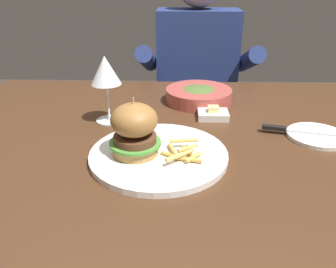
{
  "coord_description": "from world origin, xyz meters",
  "views": [
    {
      "loc": [
        -0.04,
        -0.73,
        1.11
      ],
      "look_at": [
        -0.06,
        -0.06,
        0.78
      ],
      "focal_mm": 35.0,
      "sensor_mm": 36.0,
      "label": 1
    }
  ],
  "objects_px": {
    "burger_sandwich": "(135,129)",
    "table_knife": "(297,130)",
    "soup_bowl": "(199,95)",
    "main_plate": "(159,154)",
    "wine_glass": "(105,73)",
    "bread_plate": "(317,136)",
    "diner_person": "(195,101)",
    "butter_dish": "(213,114)"
  },
  "relations": [
    {
      "from": "soup_bowl",
      "to": "butter_dish",
      "type": "bearing_deg",
      "value": -75.88
    },
    {
      "from": "main_plate",
      "to": "butter_dish",
      "type": "height_order",
      "value": "butter_dish"
    },
    {
      "from": "bread_plate",
      "to": "diner_person",
      "type": "relative_size",
      "value": 0.13
    },
    {
      "from": "table_knife",
      "to": "diner_person",
      "type": "bearing_deg",
      "value": 106.56
    },
    {
      "from": "soup_bowl",
      "to": "diner_person",
      "type": "height_order",
      "value": "diner_person"
    },
    {
      "from": "main_plate",
      "to": "diner_person",
      "type": "xyz_separation_m",
      "value": [
        0.13,
        0.87,
        -0.18
      ]
    },
    {
      "from": "burger_sandwich",
      "to": "bread_plate",
      "type": "relative_size",
      "value": 0.87
    },
    {
      "from": "butter_dish",
      "to": "diner_person",
      "type": "relative_size",
      "value": 0.07
    },
    {
      "from": "table_knife",
      "to": "diner_person",
      "type": "xyz_separation_m",
      "value": [
        -0.22,
        0.74,
        -0.19
      ]
    },
    {
      "from": "main_plate",
      "to": "table_knife",
      "type": "xyz_separation_m",
      "value": [
        0.35,
        0.12,
        0.01
      ]
    },
    {
      "from": "main_plate",
      "to": "diner_person",
      "type": "bearing_deg",
      "value": 81.78
    },
    {
      "from": "burger_sandwich",
      "to": "soup_bowl",
      "type": "xyz_separation_m",
      "value": [
        0.16,
        0.37,
        -0.05
      ]
    },
    {
      "from": "wine_glass",
      "to": "soup_bowl",
      "type": "bearing_deg",
      "value": 32.9
    },
    {
      "from": "main_plate",
      "to": "wine_glass",
      "type": "bearing_deg",
      "value": 126.88
    },
    {
      "from": "table_knife",
      "to": "soup_bowl",
      "type": "relative_size",
      "value": 0.99
    },
    {
      "from": "wine_glass",
      "to": "butter_dish",
      "type": "relative_size",
      "value": 2.13
    },
    {
      "from": "main_plate",
      "to": "bread_plate",
      "type": "bearing_deg",
      "value": 15.98
    },
    {
      "from": "burger_sandwich",
      "to": "soup_bowl",
      "type": "relative_size",
      "value": 0.61
    },
    {
      "from": "burger_sandwich",
      "to": "bread_plate",
      "type": "xyz_separation_m",
      "value": [
        0.45,
        0.12,
        -0.07
      ]
    },
    {
      "from": "wine_glass",
      "to": "bread_plate",
      "type": "height_order",
      "value": "wine_glass"
    },
    {
      "from": "main_plate",
      "to": "burger_sandwich",
      "type": "distance_m",
      "value": 0.08
    },
    {
      "from": "burger_sandwich",
      "to": "butter_dish",
      "type": "relative_size",
      "value": 1.5
    },
    {
      "from": "table_knife",
      "to": "main_plate",
      "type": "bearing_deg",
      "value": -160.21
    },
    {
      "from": "bread_plate",
      "to": "butter_dish",
      "type": "height_order",
      "value": "butter_dish"
    },
    {
      "from": "butter_dish",
      "to": "wine_glass",
      "type": "bearing_deg",
      "value": -174.03
    },
    {
      "from": "wine_glass",
      "to": "diner_person",
      "type": "xyz_separation_m",
      "value": [
        0.28,
        0.67,
        -0.32
      ]
    },
    {
      "from": "main_plate",
      "to": "soup_bowl",
      "type": "distance_m",
      "value": 0.38
    },
    {
      "from": "diner_person",
      "to": "table_knife",
      "type": "bearing_deg",
      "value": -73.44
    },
    {
      "from": "main_plate",
      "to": "bread_plate",
      "type": "height_order",
      "value": "main_plate"
    },
    {
      "from": "table_knife",
      "to": "soup_bowl",
      "type": "bearing_deg",
      "value": 134.22
    },
    {
      "from": "burger_sandwich",
      "to": "butter_dish",
      "type": "xyz_separation_m",
      "value": [
        0.19,
        0.24,
        -0.06
      ]
    },
    {
      "from": "wine_glass",
      "to": "butter_dish",
      "type": "xyz_separation_m",
      "value": [
        0.29,
        0.03,
        -0.13
      ]
    },
    {
      "from": "burger_sandwich",
      "to": "table_knife",
      "type": "xyz_separation_m",
      "value": [
        0.4,
        0.13,
        -0.06
      ]
    },
    {
      "from": "wine_glass",
      "to": "bread_plate",
      "type": "xyz_separation_m",
      "value": [
        0.55,
        -0.09,
        -0.13
      ]
    },
    {
      "from": "diner_person",
      "to": "main_plate",
      "type": "bearing_deg",
      "value": -98.22
    },
    {
      "from": "wine_glass",
      "to": "table_knife",
      "type": "height_order",
      "value": "wine_glass"
    },
    {
      "from": "table_knife",
      "to": "wine_glass",
      "type": "bearing_deg",
      "value": 171.24
    },
    {
      "from": "soup_bowl",
      "to": "wine_glass",
      "type": "bearing_deg",
      "value": -147.1
    },
    {
      "from": "table_knife",
      "to": "butter_dish",
      "type": "distance_m",
      "value": 0.23
    },
    {
      "from": "wine_glass",
      "to": "diner_person",
      "type": "relative_size",
      "value": 0.16
    },
    {
      "from": "butter_dish",
      "to": "diner_person",
      "type": "bearing_deg",
      "value": 91.58
    },
    {
      "from": "wine_glass",
      "to": "diner_person",
      "type": "height_order",
      "value": "diner_person"
    }
  ]
}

